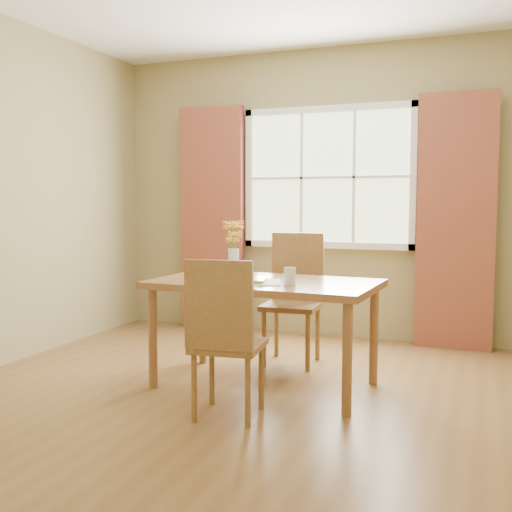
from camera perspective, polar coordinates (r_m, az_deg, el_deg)
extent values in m
cube|color=brown|center=(4.08, 0.08, -13.14)|extent=(4.20, 3.80, 0.02)
cube|color=#8D8054|center=(5.70, 6.93, 5.90)|extent=(4.20, 0.02, 2.70)
cube|color=#8D8054|center=(2.20, -17.98, 6.98)|extent=(4.20, 0.02, 2.70)
cube|color=#8D8054|center=(5.03, -23.14, 5.63)|extent=(0.02, 3.80, 2.70)
cube|color=beige|center=(5.68, 6.88, 7.42)|extent=(1.50, 0.02, 1.20)
cube|color=white|center=(5.71, 6.87, 13.76)|extent=(1.62, 0.04, 0.06)
cube|color=white|center=(5.66, 6.74, 1.04)|extent=(1.62, 0.04, 0.06)
cube|color=white|center=(5.89, -0.64, 7.37)|extent=(0.06, 0.04, 1.32)
cube|color=white|center=(5.51, 14.76, 7.36)|extent=(0.06, 0.04, 1.32)
cube|color=white|center=(5.65, 6.82, 7.43)|extent=(1.50, 0.03, 0.02)
cube|color=maroon|center=(5.97, -4.20, 3.49)|extent=(0.65, 0.08, 2.20)
cube|color=maroon|center=(5.41, 18.49, 3.07)|extent=(0.65, 0.08, 2.20)
cube|color=brown|center=(4.10, 0.82, -2.68)|extent=(1.55, 0.93, 0.05)
cylinder|color=brown|center=(4.18, -9.80, -7.73)|extent=(0.06, 0.06, 0.69)
cylinder|color=brown|center=(3.63, 8.67, -9.71)|extent=(0.06, 0.06, 0.69)
cylinder|color=brown|center=(4.76, -5.11, -6.09)|extent=(0.06, 0.06, 0.69)
cylinder|color=brown|center=(4.29, 11.15, -7.43)|extent=(0.06, 0.06, 0.69)
cube|color=brown|center=(3.58, -2.62, -8.52)|extent=(0.44, 0.44, 0.04)
cube|color=brown|center=(3.36, -3.52, -4.69)|extent=(0.40, 0.08, 0.51)
cylinder|color=brown|center=(3.55, -5.91, -12.41)|extent=(0.03, 0.03, 0.41)
cylinder|color=brown|center=(3.45, -0.78, -12.87)|extent=(0.03, 0.03, 0.41)
cylinder|color=brown|center=(3.84, -4.23, -11.04)|extent=(0.03, 0.03, 0.41)
cylinder|color=brown|center=(3.75, 0.51, -11.40)|extent=(0.03, 0.03, 0.41)
cube|color=brown|center=(4.72, 3.40, -4.80)|extent=(0.45, 0.45, 0.04)
cube|color=brown|center=(4.86, 4.00, -1.00)|extent=(0.43, 0.06, 0.55)
cylinder|color=brown|center=(4.65, 0.76, -7.94)|extent=(0.04, 0.04, 0.44)
cylinder|color=brown|center=(4.56, 4.95, -8.22)|extent=(0.04, 0.04, 0.44)
cylinder|color=brown|center=(4.97, 1.96, -7.08)|extent=(0.04, 0.04, 0.44)
cylinder|color=brown|center=(4.89, 5.88, -7.32)|extent=(0.04, 0.04, 0.44)
cube|color=beige|center=(3.98, -0.90, -2.52)|extent=(0.53, 0.46, 0.01)
cube|color=#89CF33|center=(4.00, -0.87, -2.35)|extent=(0.30, 0.30, 0.01)
ellipsoid|color=#F7A354|center=(4.02, -1.43, -1.89)|extent=(0.20, 0.16, 0.05)
ellipsoid|color=#4C8C2D|center=(3.98, -0.92, -1.75)|extent=(0.09, 0.06, 0.01)
cylinder|color=red|center=(4.02, -1.50, -1.39)|extent=(0.09, 0.09, 0.01)
cylinder|color=red|center=(4.02, -1.04, -1.30)|extent=(0.08, 0.08, 0.01)
ellipsoid|color=#F7A354|center=(4.01, -1.37, -0.82)|extent=(0.20, 0.16, 0.06)
cylinder|color=silver|center=(3.87, 3.24, -1.93)|extent=(0.08, 0.08, 0.11)
cylinder|color=silver|center=(3.88, 3.24, -2.07)|extent=(0.07, 0.07, 0.10)
cylinder|color=silver|center=(4.36, -2.15, -0.59)|extent=(0.08, 0.08, 0.20)
cylinder|color=silver|center=(4.37, -2.15, -1.23)|extent=(0.07, 0.07, 0.10)
cylinder|color=#3D7028|center=(4.35, -2.15, 0.56)|extent=(0.01, 0.01, 0.37)
cylinder|color=#3D7028|center=(4.34, -2.04, 0.11)|extent=(0.01, 0.01, 0.31)
cylinder|color=#3D7028|center=(4.37, -2.23, -0.14)|extent=(0.01, 0.01, 0.26)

